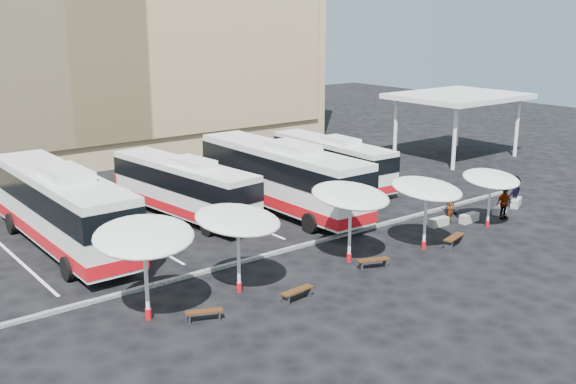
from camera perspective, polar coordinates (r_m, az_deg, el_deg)
ground at (r=33.97m, az=1.80°, el=-4.89°), size 120.00×120.00×0.00m
service_canopy at (r=56.71m, az=14.22°, el=7.74°), size 10.00×8.00×5.20m
curb_divider at (r=34.30m, az=1.26°, el=-4.55°), size 34.00×0.25×0.15m
bay_lines at (r=40.12m, az=-5.54°, el=-1.81°), size 24.15×12.00×0.01m
bus_0 at (r=35.50m, az=-18.70°, el=-1.09°), size 3.23×13.55×4.29m
bus_1 at (r=39.30m, az=-8.86°, el=0.50°), size 3.56×11.52×3.60m
bus_2 at (r=40.10m, az=-0.59°, el=1.47°), size 3.20×13.45×4.26m
bus_3 at (r=46.30m, az=3.72°, el=2.74°), size 2.89×10.94×3.44m
sunshade_0 at (r=25.87m, az=-12.10°, el=-3.72°), size 4.89×4.92×3.98m
sunshade_1 at (r=27.97m, az=-4.26°, el=-2.40°), size 4.74×4.76×3.76m
sunshade_2 at (r=31.43m, az=5.32°, el=-0.34°), size 4.40×4.43×3.85m
sunshade_3 at (r=33.80m, az=11.67°, el=0.23°), size 4.32×4.36×3.67m
sunshade_4 at (r=38.38m, az=16.81°, el=1.06°), size 3.75×3.78×3.21m
wood_bench_0 at (r=26.48m, az=-7.12°, el=-10.14°), size 1.46×0.94×0.44m
wood_bench_1 at (r=28.04m, az=0.78°, el=-8.48°), size 1.60×0.56×0.48m
wood_bench_2 at (r=31.62m, az=7.22°, el=-5.84°), size 1.58×0.94×0.47m
wood_bench_3 at (r=35.34m, az=13.89°, el=-3.85°), size 1.73×0.86×0.51m
conc_bench_0 at (r=38.47m, az=12.65°, el=-2.49°), size 1.28×0.48×0.47m
conc_bench_1 at (r=39.58m, az=15.08°, el=-2.13°), size 1.34×0.48×0.50m
conc_bench_2 at (r=41.79m, az=17.48°, el=-1.46°), size 1.20×0.55×0.43m
conc_bench_3 at (r=43.63m, az=18.74°, el=-0.84°), size 1.40×0.95×0.50m
passenger_0 at (r=38.96m, az=13.58°, el=-1.45°), size 0.70×0.67×1.61m
passenger_1 at (r=40.85m, az=13.60°, el=-0.55°), size 1.09×1.12×1.81m
passenger_2 at (r=40.53m, az=17.83°, el=-0.92°), size 1.16×0.63×1.88m
passenger_3 at (r=43.47m, az=18.62°, el=0.07°), size 1.32×0.88×1.89m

